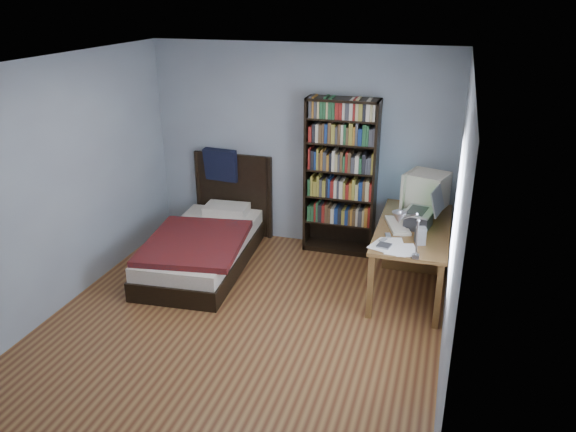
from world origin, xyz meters
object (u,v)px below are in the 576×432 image
object	(u,v)px
crt_monitor	(426,190)
laptop	(421,217)
soda_can	(404,214)
bed	(206,243)
desk_lamp	(402,222)
speaker	(421,236)
desk	(415,238)
keyboard	(398,226)
bookshelf	(341,177)

from	to	relation	value
crt_monitor	laptop	bearing A→B (deg)	-91.49
soda_can	bed	size ratio (longest dim) A/B	0.05
desk_lamp	speaker	bearing A→B (deg)	79.10
laptop	desk	bearing A→B (deg)	97.99
crt_monitor	speaker	xyz separation A→B (m)	(0.03, -0.85, -0.18)
keyboard	bookshelf	distance (m)	1.14
soda_can	bookshelf	distance (m)	1.00
desk	crt_monitor	bearing A→B (deg)	-9.82
desk_lamp	speaker	xyz separation A→B (m)	(0.14, 0.71, -0.41)
laptop	bookshelf	bearing A→B (deg)	143.88
bookshelf	soda_can	bearing A→B (deg)	-32.80
crt_monitor	bed	xyz separation A→B (m)	(-2.47, -0.49, -0.75)
crt_monitor	soda_can	size ratio (longest dim) A/B	4.79
laptop	soda_can	bearing A→B (deg)	131.81
desk	desk_lamp	xyz separation A→B (m)	(-0.04, -1.57, 0.82)
desk_lamp	keyboard	world-z (taller)	desk_lamp
laptop	crt_monitor	bearing A→B (deg)	88.51
crt_monitor	soda_can	world-z (taller)	crt_monitor
laptop	speaker	world-z (taller)	laptop
keyboard	bookshelf	size ratio (longest dim) A/B	0.25
desk_lamp	desk	bearing A→B (deg)	88.57
laptop	speaker	bearing A→B (deg)	-85.05
laptop	desk_lamp	bearing A→B (deg)	-95.02
crt_monitor	speaker	distance (m)	0.87
desk	laptop	world-z (taller)	laptop
desk	keyboard	bearing A→B (deg)	-108.32
crt_monitor	desk_lamp	distance (m)	1.58
desk	laptop	distance (m)	0.62
bed	desk	bearing A→B (deg)	11.75
desk_lamp	bookshelf	distance (m)	2.10
keyboard	bookshelf	world-z (taller)	bookshelf
bed	bookshelf	bearing A→B (deg)	28.98
crt_monitor	desk_lamp	xyz separation A→B (m)	(-0.11, -1.56, 0.23)
desk	crt_monitor	size ratio (longest dim) A/B	2.97
keyboard	bed	xyz separation A→B (m)	(-2.24, -0.01, -0.49)
desk_lamp	bed	distance (m)	2.77
crt_monitor	bed	distance (m)	2.63
desk	bookshelf	bearing A→B (deg)	162.23
soda_can	bookshelf	xyz separation A→B (m)	(-0.83, 0.53, 0.17)
desk	soda_can	world-z (taller)	soda_can
desk	bed	bearing A→B (deg)	-168.25
crt_monitor	speaker	size ratio (longest dim) A/B	2.97
keyboard	soda_can	world-z (taller)	soda_can
desk	speaker	size ratio (longest dim) A/B	8.83
laptop	desk_lamp	distance (m)	1.20
keyboard	laptop	bearing A→B (deg)	-3.44
laptop	bookshelf	xyz separation A→B (m)	(-1.01, 0.74, 0.11)
speaker	bed	world-z (taller)	bed
crt_monitor	keyboard	xyz separation A→B (m)	(-0.23, -0.48, -0.26)
crt_monitor	keyboard	size ratio (longest dim) A/B	1.10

